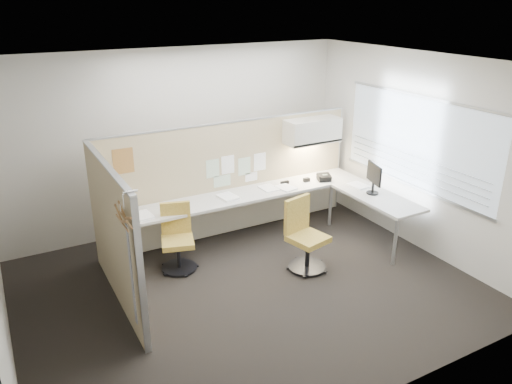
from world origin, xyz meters
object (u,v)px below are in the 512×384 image
monitor (374,177)px  phone (324,178)px  chair_right (304,237)px  chair_left (177,240)px  desk (267,201)px

monitor → phone: monitor is taller
chair_right → phone: (1.08, 1.07, 0.33)m
chair_left → phone: size_ratio=3.47×
chair_right → monitor: 1.51m
desk → chair_left: 1.54m
phone → chair_right: bearing=-117.1°
chair_right → phone: bearing=31.6°
desk → monitor: bearing=-29.5°
desk → phone: phone is taller
phone → chair_left: bearing=-156.2°
chair_left → chair_right: 1.71m
chair_right → phone: size_ratio=3.77×
monitor → phone: bearing=36.9°
desk → chair_left: (-1.52, -0.21, -0.18)m
chair_left → monitor: size_ratio=1.96×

